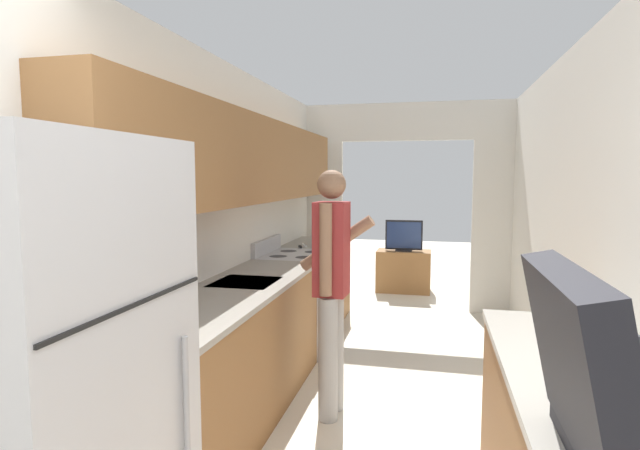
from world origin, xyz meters
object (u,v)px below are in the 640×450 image
refrigerator (34,418)px  book_stack (589,367)px  tv_cabinet (404,271)px  knife (302,246)px  person (331,285)px  television (404,236)px  range_oven (296,300)px

refrigerator → book_stack: (1.76, 0.63, 0.08)m
tv_cabinet → knife: 2.35m
person → tv_cabinet: (0.25, 3.82, -0.61)m
person → tv_cabinet: bearing=-0.7°
refrigerator → television: refrigerator is taller
book_stack → knife: (-1.89, 3.08, -0.05)m
person → knife: person is taller
tv_cabinet → television: (0.00, -0.04, 0.50)m
person → television: size_ratio=3.25×
refrigerator → knife: refrigerator is taller
book_stack → knife: bearing=121.5°
television → tv_cabinet: bearing=90.0°
range_oven → knife: size_ratio=3.03×
refrigerator → range_oven: bearing=91.1°
knife → range_oven: bearing=-103.9°
refrigerator → tv_cabinet: bearing=82.1°
tv_cabinet → television: 0.51m
tv_cabinet → television: size_ratio=1.46×
range_oven → knife: range_oven is taller
range_oven → person: bearing=-64.5°
book_stack → range_oven: bearing=124.9°
range_oven → television: 2.67m
book_stack → tv_cabinet: size_ratio=0.43×
range_oven → book_stack: bearing=-55.1°
range_oven → television: size_ratio=2.02×
refrigerator → range_oven: size_ratio=1.69×
refrigerator → television: size_ratio=3.41×
refrigerator → book_stack: size_ratio=5.39×
range_oven → person: size_ratio=0.62×
knife → tv_cabinet: bearing=43.6°
book_stack → tv_cabinet: (-0.96, 5.16, -0.66)m
refrigerator → television: 5.80m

